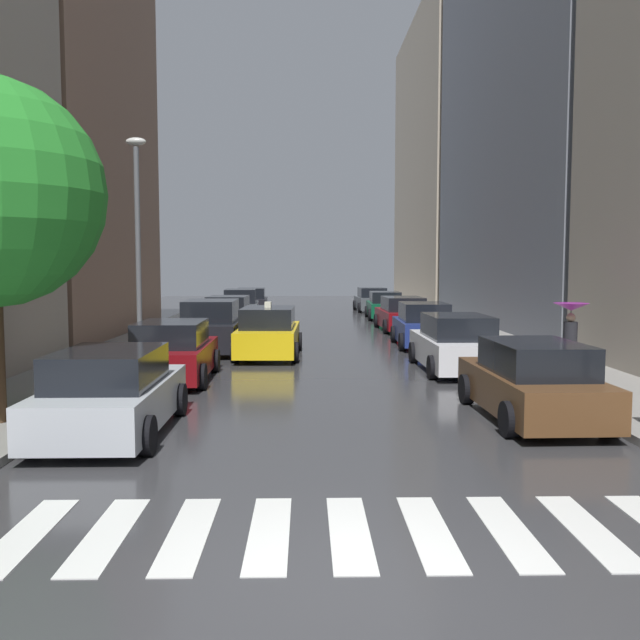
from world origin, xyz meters
The scene contains 22 objects.
ground_plane centered at (0.00, 24.00, -0.02)m, with size 28.00×72.00×0.04m, color #343436.
sidewalk_left centered at (-6.50, 24.00, 0.07)m, with size 3.00×72.00×0.15m, color gray.
sidewalk_right centered at (6.50, 24.00, 0.07)m, with size 3.00×72.00×0.15m, color gray.
crosswalk_stripes centered at (0.00, 1.19, 0.01)m, with size 7.65×2.20×0.01m.
building_left_mid centered at (-11.00, 22.50, 8.26)m, with size 6.00×13.41×16.51m, color #8C6B56.
building_right_mid centered at (11.00, 26.47, 12.57)m, with size 6.00×20.78×25.14m, color slate.
building_right_far centered at (11.00, 48.46, 11.13)m, with size 6.00×20.92×22.27m, color #B2A38C.
parked_car_left_nearest centered at (-3.93, 5.73, 0.72)m, with size 2.08×4.35×1.53m.
parked_car_left_second centered at (-3.93, 11.30, 0.73)m, with size 2.10×4.20×1.56m.
parked_car_left_third centered at (-3.72, 17.12, 0.84)m, with size 2.17×4.38×1.80m.
parked_car_left_fourth centered at (-3.81, 23.07, 0.78)m, with size 2.14×4.05×1.67m.
parked_car_left_fifth centered at (-3.86, 29.13, 0.81)m, with size 2.15×4.31×1.75m.
parked_car_left_sixth centered at (-3.85, 35.90, 0.75)m, with size 2.21×4.17×1.59m.
parked_car_right_nearest centered at (3.91, 6.75, 0.72)m, with size 2.09×4.42×1.53m.
parked_car_right_second centered at (3.76, 12.83, 0.75)m, with size 2.11×4.59×1.60m.
parked_car_right_third centered at (3.83, 18.54, 0.76)m, with size 2.12×4.10×1.62m.
parked_car_right_fourth centered at (3.92, 24.68, 0.73)m, with size 2.22×4.77×1.55m.
parked_car_right_fifth centered at (3.91, 31.42, 0.72)m, with size 2.09×4.22×1.53m.
parked_car_right_sixth centered at (3.79, 37.70, 0.73)m, with size 2.21×4.07×1.54m.
taxi_midroad centered at (-1.70, 15.99, 0.76)m, with size 2.17×4.65×1.81m.
pedestrian_near_tree centered at (6.55, 11.61, 1.46)m, with size 0.92×0.92×1.84m.
lamp_post_left centered at (-5.55, 14.55, 4.00)m, with size 0.60×0.28×6.64m.
Camera 1 is at (-0.49, -6.21, 2.99)m, focal length 38.21 mm.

